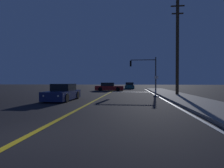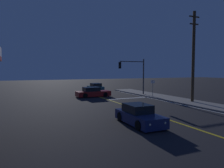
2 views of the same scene
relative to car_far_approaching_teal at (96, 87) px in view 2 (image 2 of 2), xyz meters
The scene contains 10 objects.
sidewalk_right 22.26m from the car_far_approaching_teal, 77.21° to the right, with size 3.20×41.09×0.15m, color gray.
lane_line_center 21.86m from the car_far_approaching_teal, 96.70° to the right, with size 0.20×38.81×0.01m, color gold.
lane_line_edge_right 21.92m from the car_far_approaching_teal, 81.93° to the right, with size 0.16×38.81×0.01m, color white.
stop_bar 11.80m from the car_far_approaching_teal, 88.10° to the right, with size 5.87×0.50×0.01m, color white.
car_far_approaching_teal is the anchor object (origin of this frame).
car_side_waiting_navy 24.11m from the car_far_approaching_teal, 102.42° to the right, with size 1.86×4.23×1.34m.
car_distant_tail_red 8.91m from the car_far_approaching_teal, 111.86° to the right, with size 4.74×2.04×1.34m.
traffic_signal_near_right 10.28m from the car_far_approaching_teal, 74.66° to the right, with size 4.09×0.28×5.30m.
utility_pole_right 19.24m from the car_far_approaching_teal, 73.75° to the right, with size 1.41×0.33×10.14m.
street_sign_corner 12.91m from the car_far_approaching_teal, 72.70° to the right, with size 0.56×0.10×2.35m.
Camera 2 is at (-9.96, -2.40, 3.64)m, focal length 33.33 mm.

